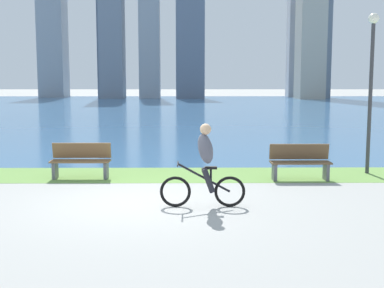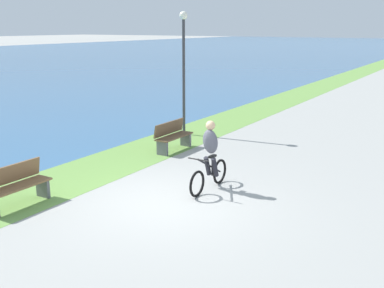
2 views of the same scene
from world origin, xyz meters
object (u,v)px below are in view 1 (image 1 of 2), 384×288
object	(u,v)px
bench_far_along_path	(300,162)
cyclist_lead	(205,166)
lamppost_tall	(371,71)
bench_near_path	(81,161)

from	to	relation	value
bench_far_along_path	cyclist_lead	bearing A→B (deg)	-132.43
lamppost_tall	bench_near_path	bearing A→B (deg)	-175.36
bench_far_along_path	bench_near_path	bearing A→B (deg)	177.18
cyclist_lead	bench_far_along_path	world-z (taller)	cyclist_lead
bench_near_path	bench_far_along_path	bearing A→B (deg)	-2.82
cyclist_lead	lamppost_tall	bearing A→B (deg)	38.66
bench_near_path	bench_far_along_path	xyz separation A→B (m)	(5.56, -0.27, 0.00)
cyclist_lead	bench_near_path	size ratio (longest dim) A/B	1.13
bench_near_path	lamppost_tall	world-z (taller)	lamppost_tall
bench_far_along_path	lamppost_tall	distance (m)	3.19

